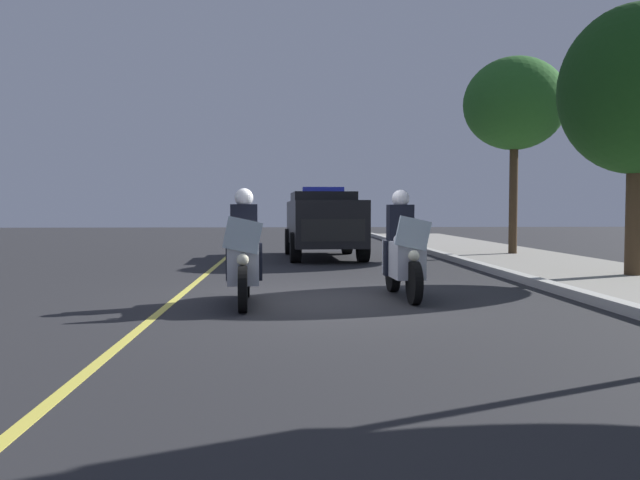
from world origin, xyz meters
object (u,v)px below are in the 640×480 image
(police_motorcycle_lead_right, at_px, (403,254))
(police_suv, at_px, (323,221))
(tree_far_back, at_px, (515,104))
(tree_mid_block, at_px, (637,90))
(police_motorcycle_lead_left, at_px, (244,257))

(police_motorcycle_lead_right, xyz_separation_m, police_suv, (-8.34, -0.75, 0.37))
(tree_far_back, bearing_deg, tree_mid_block, 1.48)
(police_motorcycle_lead_right, bearing_deg, tree_mid_block, 114.10)
(police_motorcycle_lead_right, bearing_deg, police_motorcycle_lead_left, -77.03)
(police_motorcycle_lead_left, height_order, tree_far_back, tree_far_back)
(tree_mid_block, xyz_separation_m, tree_far_back, (-6.23, -0.16, 0.75))
(police_motorcycle_lead_left, xyz_separation_m, police_motorcycle_lead_right, (-0.57, 2.47, 0.00))
(police_motorcycle_lead_left, distance_m, police_motorcycle_lead_right, 2.54)
(police_suv, distance_m, tree_far_back, 6.59)
(police_motorcycle_lead_right, height_order, tree_far_back, tree_far_back)
(police_suv, height_order, tree_far_back, tree_far_back)
(police_suv, relative_size, tree_far_back, 0.86)
(police_suv, distance_m, tree_mid_block, 8.82)
(police_suv, bearing_deg, tree_far_back, 91.48)
(police_motorcycle_lead_right, distance_m, police_suv, 8.38)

